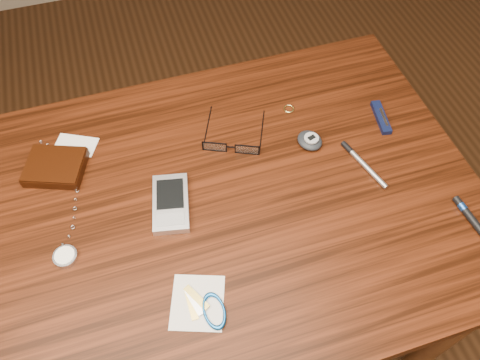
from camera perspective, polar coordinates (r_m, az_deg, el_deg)
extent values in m
plane|color=#472814|center=(1.57, -1.66, -17.17)|extent=(3.80, 3.80, 0.00)
cube|color=#3D1709|center=(0.89, -2.79, -3.19)|extent=(1.00, 0.70, 0.03)
cylinder|color=#4C2814|center=(1.27, 23.09, -17.65)|extent=(0.05, 0.05, 0.71)
cylinder|color=#4C2814|center=(1.41, -23.62, -5.55)|extent=(0.05, 0.05, 0.71)
cylinder|color=#4C2814|center=(1.47, 11.62, 3.38)|extent=(0.05, 0.05, 0.71)
cube|color=black|center=(0.98, -21.55, 1.44)|extent=(0.13, 0.12, 0.02)
cube|color=black|center=(0.97, -21.76, 1.85)|extent=(0.13, 0.12, 0.00)
cube|color=white|center=(1.01, -19.40, 4.05)|extent=(0.10, 0.08, 0.00)
cube|color=black|center=(0.94, -3.11, 4.06)|extent=(0.05, 0.02, 0.03)
cube|color=white|center=(0.94, -3.11, 4.06)|extent=(0.04, 0.02, 0.02)
cylinder|color=black|center=(0.99, -4.01, 6.44)|extent=(0.05, 0.11, 0.00)
cube|color=black|center=(0.93, 0.86, 3.71)|extent=(0.05, 0.02, 0.03)
cube|color=white|center=(0.93, 0.86, 3.71)|extent=(0.04, 0.02, 0.02)
cylinder|color=black|center=(0.98, 2.66, 5.88)|extent=(0.05, 0.11, 0.00)
cube|color=black|center=(0.93, -1.13, 4.04)|extent=(0.02, 0.01, 0.00)
torus|color=#E3D173|center=(1.02, 5.97, 8.63)|extent=(0.03, 0.03, 0.00)
cylinder|color=#B7B7BC|center=(0.87, -20.51, -8.74)|extent=(0.04, 0.04, 0.01)
cylinder|color=white|center=(0.87, -20.62, -8.57)|extent=(0.03, 0.03, 0.00)
cylinder|color=#B7B7BC|center=(0.88, -20.78, -7.45)|extent=(0.01, 0.01, 0.01)
torus|color=#B7B7BC|center=(0.89, -20.10, -6.50)|extent=(0.01, 0.01, 0.01)
torus|color=#B7B7BC|center=(0.90, -19.71, -5.43)|extent=(0.01, 0.01, 0.00)
torus|color=#B7B7BC|center=(0.91, -19.56, -4.35)|extent=(0.01, 0.01, 0.01)
torus|color=#B7B7BC|center=(0.92, -19.49, -3.29)|extent=(0.01, 0.01, 0.00)
torus|color=#B7B7BC|center=(0.93, -19.40, -2.25)|extent=(0.01, 0.01, 0.01)
torus|color=#B7B7BC|center=(0.94, -19.24, -1.24)|extent=(0.01, 0.01, 0.00)
torus|color=#B7B7BC|center=(0.95, -19.06, -0.24)|extent=(0.01, 0.00, 0.01)
torus|color=#B7B7BC|center=(0.96, -18.97, 0.73)|extent=(0.01, 0.01, 0.00)
torus|color=#B7B7BC|center=(0.97, -19.10, 1.64)|extent=(0.01, 0.00, 0.01)
torus|color=#B7B7BC|center=(0.99, -19.52, 2.40)|extent=(0.01, 0.01, 0.00)
torus|color=#B7B7BC|center=(1.00, -20.16, 2.95)|extent=(0.01, 0.01, 0.01)
torus|color=#B7B7BC|center=(1.01, -20.90, 3.33)|extent=(0.01, 0.01, 0.00)
torus|color=#B7B7BC|center=(1.02, -21.66, 3.63)|extent=(0.01, 0.01, 0.01)
torus|color=#B7B7BC|center=(1.03, -22.40, 3.95)|extent=(0.01, 0.01, 0.00)
torus|color=#B7B7BC|center=(1.04, -23.09, 4.31)|extent=(0.01, 0.00, 0.01)
cube|color=silver|center=(0.88, -8.44, -2.85)|extent=(0.09, 0.13, 0.02)
cube|color=black|center=(0.88, -8.53, -1.69)|extent=(0.06, 0.07, 0.00)
cube|color=#94979C|center=(0.85, -8.47, -4.77)|extent=(0.05, 0.04, 0.00)
ellipsoid|color=black|center=(0.96, 8.49, 4.79)|extent=(0.06, 0.07, 0.02)
cylinder|color=#9FA0A7|center=(0.95, 8.70, 5.06)|extent=(0.03, 0.03, 0.00)
cube|color=black|center=(0.95, 8.72, 5.14)|extent=(0.02, 0.01, 0.00)
cube|color=silver|center=(0.80, -5.20, -14.64)|extent=(0.11, 0.12, 0.00)
torus|color=#125096|center=(0.78, -3.17, -15.63)|extent=(0.05, 0.05, 0.01)
cube|color=#A98D3C|center=(0.79, -5.95, -14.88)|extent=(0.01, 0.05, 0.00)
cube|color=silver|center=(0.79, -5.64, -14.47)|extent=(0.02, 0.05, 0.00)
cube|color=olive|center=(0.79, -5.33, -14.06)|extent=(0.03, 0.05, 0.00)
cube|color=#0D1833|center=(1.04, 16.81, 7.32)|extent=(0.03, 0.09, 0.01)
cube|color=silver|center=(1.03, 17.12, 7.35)|extent=(0.01, 0.05, 0.00)
cylinder|color=#B0B1B5|center=(0.95, 14.86, 1.86)|extent=(0.04, 0.13, 0.01)
cylinder|color=black|center=(0.97, 12.93, 3.92)|extent=(0.02, 0.03, 0.01)
cylinder|color=black|center=(0.95, 26.43, -4.30)|extent=(0.02, 0.10, 0.01)
cylinder|color=#1B48A2|center=(0.96, 25.50, -3.00)|extent=(0.01, 0.01, 0.01)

